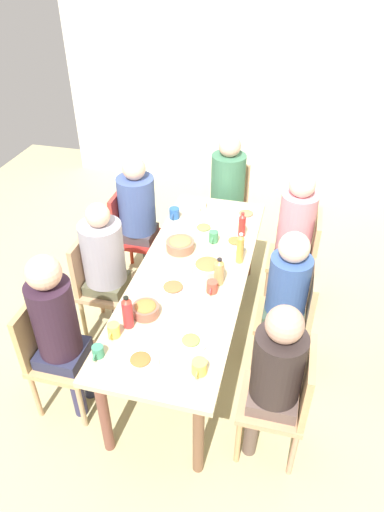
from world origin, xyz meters
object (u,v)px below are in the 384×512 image
(person_4, at_px, (138,209))
(bottle_3, at_px, (240,249))
(chair_2, at_px, (228,202))
(bowl_2, at_px, (146,309))
(person_1, at_px, (286,290))
(cup_5, at_px, (178,237))
(person_0, at_px, (294,229))
(cup_7, at_px, (199,367))
(chair_0, at_px, (301,255))
(person_3, at_px, (275,371))
(bowl_1, at_px, (208,268))
(cup_1, at_px, (174,213))
(chair_4, at_px, (131,231))
(plate_3, at_px, (140,361))
(chair_1, at_px, (295,314))
(bottle_2, at_px, (219,272))
(cup_6, at_px, (212,287))
(bottle_1, at_px, (242,226))
(chair_3, at_px, (286,398))
(plate_0, at_px, (236,242))
(cup_3, at_px, (214,237))
(chair_6, at_px, (98,281))
(bowl_0, at_px, (180,244))
(chair_5, at_px, (52,350))
(plate_5, at_px, (191,341))
(cup_4, at_px, (98,352))
(bottle_0, at_px, (127,313))
(person_6, at_px, (105,260))
(dining_table, at_px, (192,281))
(plate_4, at_px, (246,214))
(plate_2, at_px, (204,228))
(plate_1, at_px, (173,288))
(cup_2, at_px, (202,204))
(cup_0, at_px, (114,330))
(person_5, at_px, (57,325))

(person_4, bearing_deg, bottle_3, 61.71)
(chair_2, height_order, bowl_2, chair_2)
(person_1, relative_size, cup_5, 10.39)
(person_0, bearing_deg, cup_7, -14.36)
(chair_0, xyz_separation_m, bowl_2, (1.27, -0.97, 0.28))
(person_3, height_order, bowl_1, person_3)
(cup_1, relative_size, cup_7, 0.99)
(chair_4, distance_m, plate_3, 1.83)
(chair_1, distance_m, bottle_2, 0.67)
(cup_6, height_order, bottle_3, bottle_3)
(bottle_1, bearing_deg, chair_3, 20.95)
(plate_3, xyz_separation_m, bottle_2, (-0.83, 0.30, 0.09))
(person_0, xyz_separation_m, chair_1, (0.76, 0.09, -0.26))
(plate_3, bearing_deg, plate_0, 166.34)
(person_3, distance_m, cup_3, 1.35)
(person_4, bearing_deg, chair_1, 62.70)
(chair_6, height_order, bowl_0, chair_6)
(chair_5, bearing_deg, person_1, 117.33)
(bowl_2, bearing_deg, plate_5, 63.32)
(cup_4, bearing_deg, cup_5, 174.06)
(bowl_0, relative_size, bottle_0, 0.91)
(person_6, xyz_separation_m, bowl_0, (-0.26, 0.53, 0.06))
(bowl_0, bearing_deg, chair_4, -128.80)
(chair_5, height_order, bottle_2, bottle_2)
(chair_4, height_order, bowl_0, chair_4)
(person_3, bearing_deg, dining_table, -137.74)
(dining_table, bearing_deg, plate_4, 163.75)
(chair_0, bearing_deg, plate_0, -60.08)
(chair_3, height_order, plate_0, chair_3)
(chair_1, bearing_deg, plate_2, -125.30)
(cup_3, height_order, bottle_0, bottle_0)
(person_4, relative_size, cup_1, 10.17)
(bottle_3, bearing_deg, plate_1, -42.11)
(plate_2, bearing_deg, cup_2, -164.44)
(chair_6, xyz_separation_m, cup_5, (-0.37, 0.58, 0.28))
(chair_1, distance_m, plate_3, 1.28)
(person_1, height_order, bottle_3, person_1)
(bowl_0, xyz_separation_m, cup_0, (1.01, -0.15, -0.00))
(bowl_1, bearing_deg, bottle_3, 136.64)
(person_6, xyz_separation_m, plate_4, (-0.90, 0.96, 0.02))
(chair_0, distance_m, plate_0, 0.67)
(cup_2, xyz_separation_m, cup_4, (1.87, -0.20, 0.00))
(cup_5, bearing_deg, cup_7, 20.61)
(person_6, distance_m, plate_1, 0.65)
(cup_5, xyz_separation_m, bottle_3, (0.16, 0.53, 0.08))
(person_4, relative_size, cup_2, 11.22)
(person_0, relative_size, bottle_2, 5.91)
(person_1, distance_m, plate_0, 0.64)
(chair_1, relative_size, person_5, 0.69)
(plate_0, xyz_separation_m, bottle_3, (0.24, 0.07, 0.11))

